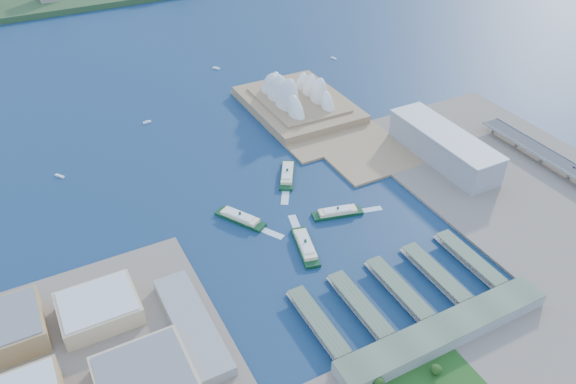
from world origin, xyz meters
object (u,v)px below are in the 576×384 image
toaster_building (443,146)px  ferry_c (305,244)px  opera_house (298,88)px  ferry_b (287,173)px  ferry_a (240,216)px  car_c (575,167)px  ferry_d (338,211)px

toaster_building → ferry_c: bearing=-164.3°
ferry_c → toaster_building: bearing=-150.4°
opera_house → ferry_c: (-135.75, -263.35, -26.38)m
opera_house → ferry_b: opera_house is taller
ferry_a → ferry_c: bearing=-91.6°
ferry_c → car_c: car_c is taller
opera_house → ferry_b: 172.86m
ferry_a → ferry_d: size_ratio=1.06×
car_c → toaster_building: bearing=137.1°
opera_house → ferry_b: bearing=-122.9°
toaster_building → ferry_b: size_ratio=2.63×
toaster_building → ferry_c: (-225.75, -63.35, -14.88)m
toaster_building → ferry_d: size_ratio=2.85×
opera_house → toaster_building: size_ratio=1.16×
ferry_b → opera_house: bearing=88.1°
toaster_building → ferry_b: toaster_building is taller
ferry_a → ferry_b: 95.63m
ferry_a → car_c: bearing=-46.7°
ferry_b → ferry_d: size_ratio=1.08×
opera_house → ferry_c: bearing=-117.3°
ferry_d → car_c: size_ratio=13.45×
ferry_b → ferry_d: (14.05, -88.77, -0.42)m
toaster_building → car_c: 148.78m
ferry_a → ferry_d: 103.83m
ferry_a → car_c: size_ratio=14.20×
opera_house → ferry_b: size_ratio=3.06×
toaster_building → ferry_a: size_ratio=2.70×
ferry_b → car_c: (291.81, -157.72, 9.87)m
opera_house → toaster_building: bearing=-65.8°
toaster_building → ferry_d: 172.49m
toaster_building → ferry_d: bearing=-169.2°
toaster_building → car_c: toaster_building is taller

